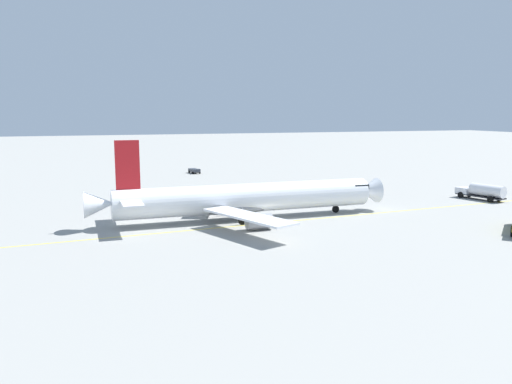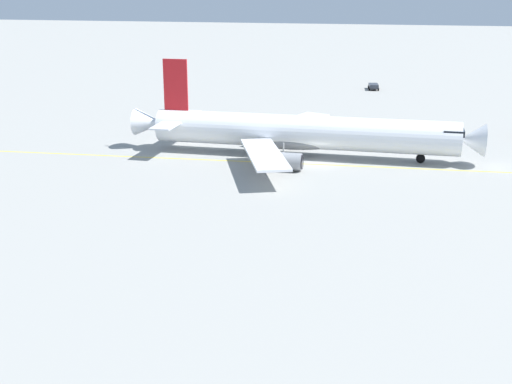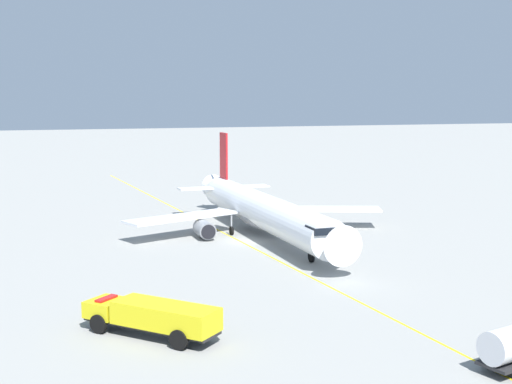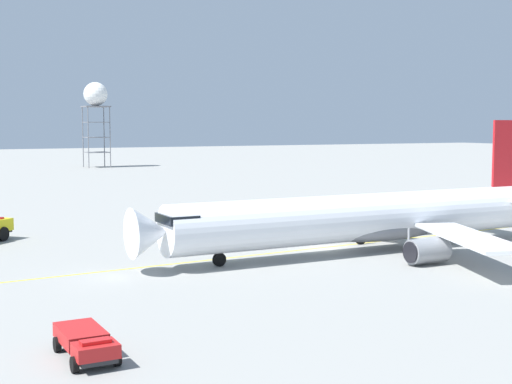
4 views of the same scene
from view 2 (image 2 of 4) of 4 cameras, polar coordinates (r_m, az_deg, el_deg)
ground_plane at (r=80.66m, az=5.23°, el=2.40°), size 600.00×600.00×0.00m
airliner_main at (r=83.68m, az=3.77°, el=5.08°), size 44.27×33.79×11.77m
baggage_truck_truck at (r=140.87m, az=10.07°, el=8.96°), size 2.56×4.53×1.22m
taxiway_centreline at (r=80.60m, az=4.24°, el=2.42°), size 149.50×10.76×0.01m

